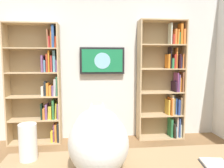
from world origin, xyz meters
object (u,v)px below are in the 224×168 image
Objects in this scene: bookshelf_right at (40,85)px; paper_towel_roll at (28,142)px; wall_mounted_tv at (102,61)px; bookshelf_left at (166,81)px; cat at (98,137)px.

bookshelf_right is 2.34m from paper_towel_roll.
wall_mounted_tv reaches higher than paper_towel_roll.
bookshelf_left reaches higher than paper_towel_roll.
wall_mounted_tv is at bearing -4.24° from bookshelf_left.
wall_mounted_tv is 3.37× the size of paper_towel_roll.
cat is at bearing 109.58° from bookshelf_right.
cat is 0.46m from paper_towel_roll.
bookshelf_left is 1.04× the size of bookshelf_right.
wall_mounted_tv is 2.51m from paper_towel_roll.
paper_towel_roll is at bearing 52.53° from bookshelf_left.
wall_mounted_tv is at bearing -94.19° from cat.
bookshelf_right is at bearing -0.06° from bookshelf_left.
paper_towel_roll is (0.62, 2.38, -0.51)m from wall_mounted_tv.
paper_towel_roll is (1.76, 2.29, -0.15)m from bookshelf_left.
paper_towel_roll is at bearing -18.63° from cat.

